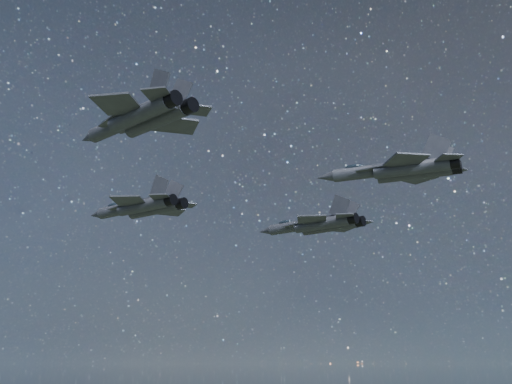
% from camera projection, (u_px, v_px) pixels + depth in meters
% --- Properties ---
extents(jet_lead, '(15.64, 10.72, 3.93)m').
position_uv_depth(jet_lead, '(142.00, 207.00, 68.95)').
color(jet_lead, '#353742').
extents(jet_left, '(19.62, 13.35, 4.93)m').
position_uv_depth(jet_left, '(317.00, 224.00, 92.17)').
color(jet_left, '#353742').
extents(jet_right, '(15.64, 10.46, 3.96)m').
position_uv_depth(jet_right, '(140.00, 118.00, 51.65)').
color(jet_right, '#353742').
extents(jet_slot, '(17.68, 12.64, 4.52)m').
position_uv_depth(jet_slot, '(401.00, 170.00, 70.05)').
color(jet_slot, '#353742').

